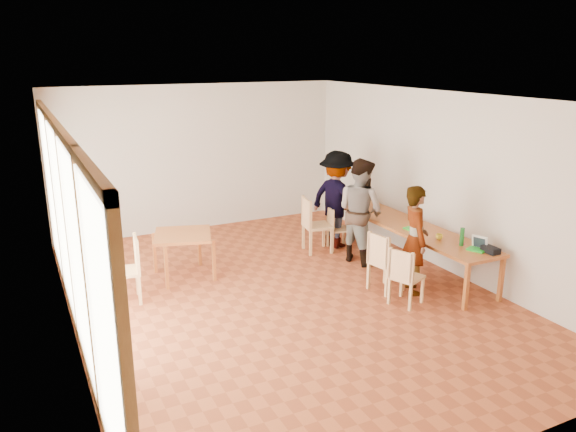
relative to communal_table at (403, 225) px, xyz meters
name	(u,v)px	position (x,y,z in m)	size (l,w,h in m)	color
ground	(283,296)	(-2.50, -0.36, -0.70)	(8.00, 8.00, 0.00)	#A54E27
wall_back	(199,158)	(-2.50, 3.64, 0.80)	(6.00, 0.10, 3.00)	beige
wall_front	(488,310)	(-2.50, -4.36, 0.80)	(6.00, 0.10, 3.00)	beige
wall_right	(443,182)	(0.50, -0.36, 0.80)	(0.10, 8.00, 3.00)	beige
window_wall	(67,229)	(-5.46, -0.36, 0.80)	(0.10, 8.00, 3.00)	white
ceiling	(283,96)	(-2.50, -0.36, 2.32)	(6.00, 8.00, 0.04)	white
communal_table	(403,225)	(0.00, 0.00, 0.00)	(0.80, 4.00, 0.75)	#A55B24
side_table	(183,238)	(-3.62, 1.10, -0.03)	(0.90, 0.90, 0.75)	#A55B24
chair_near	(404,271)	(-1.06, -1.42, -0.16)	(0.54, 0.54, 0.47)	#E0A970
chair_mid	(382,256)	(-1.04, -0.86, -0.12)	(0.52, 0.52, 0.51)	#E0A970
chair_far	(312,219)	(-1.14, 1.23, -0.07)	(0.55, 0.55, 0.55)	#E0A970
chair_empty	(334,224)	(-0.69, 1.19, -0.21)	(0.45, 0.45, 0.43)	#E0A970
chair_spare	(130,262)	(-4.59, 0.52, -0.09)	(0.51, 0.51, 0.53)	#E0A970
person_near	(415,240)	(-0.60, -1.06, 0.14)	(0.62, 0.41, 1.69)	gray
person_mid	(360,211)	(-0.60, 0.46, 0.23)	(0.90, 0.70, 1.86)	gray
person_far	(337,199)	(-0.55, 1.33, 0.22)	(1.19, 0.69, 1.85)	gray
laptop_near	(478,246)	(0.14, -1.62, 0.11)	(0.29, 0.31, 0.21)	green
laptop_mid	(413,226)	(-0.09, -0.37, 0.10)	(0.23, 0.25, 0.19)	green
laptop_far	(364,203)	(0.01, 1.24, 0.10)	(0.27, 0.29, 0.20)	green
yellow_mug	(439,237)	(-0.06, -0.99, 0.09)	(0.11, 0.11, 0.09)	yellow
green_bottle	(462,237)	(0.05, -1.36, 0.19)	(0.07, 0.07, 0.28)	#1E7227
clear_glass	(375,206)	(0.08, 0.98, 0.09)	(0.07, 0.07, 0.09)	silver
condiment_cup	(359,197)	(0.25, 1.79, 0.08)	(0.08, 0.08, 0.06)	white
pink_phone	(462,243)	(0.11, -1.31, 0.05)	(0.05, 0.10, 0.01)	#D34169
black_pouch	(491,250)	(0.21, -1.80, 0.09)	(0.16, 0.26, 0.09)	black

